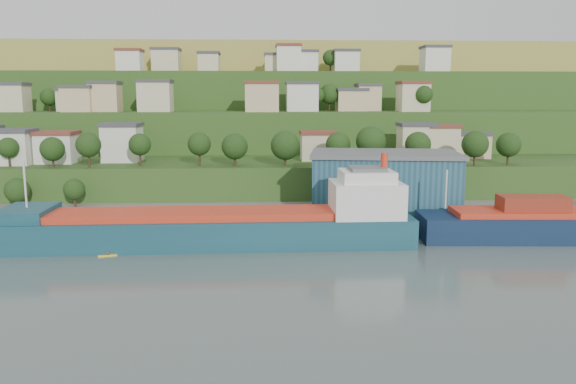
{
  "coord_description": "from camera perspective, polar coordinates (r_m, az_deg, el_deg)",
  "views": [
    {
      "loc": [
        6.5,
        -89.73,
        26.09
      ],
      "look_at": [
        11.21,
        15.0,
        8.51
      ],
      "focal_mm": 35.0,
      "sensor_mm": 36.0,
      "label": 1
    }
  ],
  "objects": [
    {
      "name": "ground",
      "position": [
        93.67,
        -6.5,
        -6.72
      ],
      "size": [
        500.0,
        500.0,
        0.0
      ],
      "primitive_type": "plane",
      "color": "#475651",
      "rests_on": "ground"
    },
    {
      "name": "quay",
      "position": [
        121.34,
        3.88,
        -2.92
      ],
      "size": [
        220.0,
        26.0,
        4.0
      ],
      "primitive_type": "cube",
      "color": "slate",
      "rests_on": "ground"
    },
    {
      "name": "hillside",
      "position": [
        259.77,
        -4.0,
        3.75
      ],
      "size": [
        360.0,
        210.9,
        96.0
      ],
      "color": "#284719",
      "rests_on": "ground"
    },
    {
      "name": "cargo_ship_near",
      "position": [
        101.16,
        -6.49,
        -3.76
      ],
      "size": [
        72.4,
        12.64,
        18.57
      ],
      "rotation": [
        0.0,
        0.0,
        0.02
      ],
      "color": "#133A49",
      "rests_on": "ground"
    },
    {
      "name": "warehouse",
      "position": [
        121.8,
        9.72,
        1.04
      ],
      "size": [
        33.28,
        23.01,
        12.8
      ],
      "rotation": [
        0.0,
        0.0,
        -0.14
      ],
      "color": "#1C4456",
      "rests_on": "quay"
    },
    {
      "name": "dinghy",
      "position": [
        120.84,
        -25.23,
        -3.09
      ],
      "size": [
        4.4,
        2.33,
        0.84
      ],
      "primitive_type": "cube",
      "rotation": [
        0.0,
        0.0,
        -0.19
      ],
      "color": "silver",
      "rests_on": "pebble_beach"
    },
    {
      "name": "kayak_orange",
      "position": [
        98.76,
        -13.45,
        -5.92
      ],
      "size": [
        3.27,
        0.59,
        0.82
      ],
      "rotation": [
        0.0,
        0.0,
        -0.0
      ],
      "color": "#D15F12",
      "rests_on": "ground"
    },
    {
      "name": "kayak_yellow",
      "position": [
        99.01,
        -17.86,
        -6.1
      ],
      "size": [
        3.1,
        1.34,
        0.77
      ],
      "rotation": [
        0.0,
        0.0,
        0.27
      ],
      "color": "yellow",
      "rests_on": "ground"
    }
  ]
}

